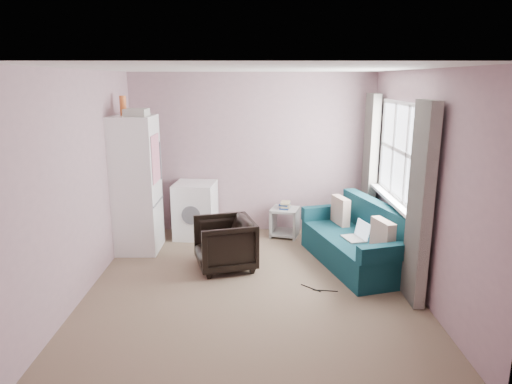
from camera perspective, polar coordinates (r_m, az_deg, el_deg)
room at (r=5.15m, az=-0.31°, el=1.15°), size 3.84×4.24×2.54m
armchair at (r=5.91m, az=-3.95°, el=-6.15°), size 0.83×0.86×0.73m
fridge at (r=6.59m, az=-15.04°, el=1.00°), size 0.68×0.66×2.18m
washing_machine at (r=7.11m, az=-7.57°, el=-2.09°), size 0.66×0.66×0.85m
side_table at (r=7.13m, az=3.62°, el=-3.50°), size 0.50×0.50×0.55m
sofa at (r=6.20m, az=12.76°, el=-6.17°), size 1.28×1.97×0.81m
window_dressing at (r=6.11m, az=16.50°, el=1.21°), size 0.17×2.62×2.18m
floor_cables at (r=5.49m, az=7.76°, el=-11.95°), size 0.41×0.21×0.01m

